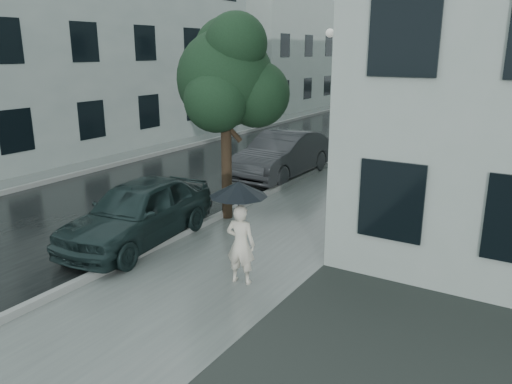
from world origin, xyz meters
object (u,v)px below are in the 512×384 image
Objects in this scene: pedestrian at (241,244)px; street_tree at (227,77)px; car_far at (283,154)px; lamp_post at (338,88)px; car_near at (138,211)px.

street_tree is (-2.41, 3.15, 2.87)m from pedestrian.
pedestrian is 8.46m from car_far.
car_far is (-0.88, 4.64, -2.86)m from street_tree.
car_far is (-3.29, 7.80, 0.01)m from pedestrian.
pedestrian is 0.33× the size of car_far.
car_far is at bearing -108.49° from lamp_post.
pedestrian is at bearing -15.74° from car_near.
car_near is at bearing -98.28° from lamp_post.
lamp_post is at bearing -86.46° from pedestrian.
pedestrian is 0.30× the size of street_tree.
lamp_post is at bearing 91.14° from street_tree.
car_near is (-0.60, -10.25, -2.17)m from lamp_post.
car_near is 0.90× the size of car_far.
pedestrian is 4.90m from street_tree.
lamp_post is at bearing 77.59° from car_far.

